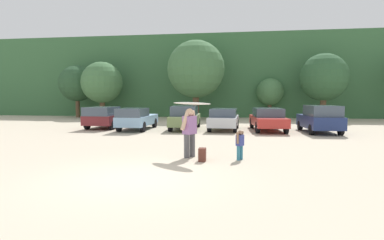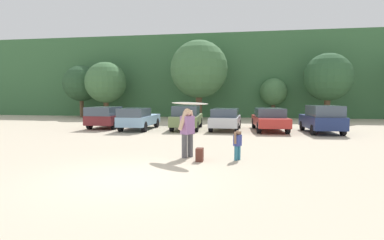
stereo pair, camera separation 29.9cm
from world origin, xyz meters
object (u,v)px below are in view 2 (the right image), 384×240
(parked_car_maroon, at_px, (108,117))
(parked_car_red, at_px, (270,119))
(parked_car_olive_green, at_px, (187,117))
(parked_car_silver, at_px, (225,119))
(parked_car_sky_blue, at_px, (138,118))
(person_child, at_px, (238,143))
(surfboard_white, at_px, (189,103))
(person_adult, at_px, (187,130))
(parked_car_navy, at_px, (322,119))
(backpack_dropped, at_px, (200,155))

(parked_car_maroon, bearing_deg, parked_car_red, -89.55)
(parked_car_olive_green, distance_m, parked_car_silver, 2.60)
(parked_car_sky_blue, bearing_deg, parked_car_maroon, 69.83)
(person_child, relative_size, surfboard_white, 0.59)
(parked_car_olive_green, distance_m, surfboard_white, 9.88)
(parked_car_maroon, distance_m, parked_car_sky_blue, 2.64)
(person_child, xyz_separation_m, surfboard_white, (-1.74, 0.15, 1.37))
(parked_car_silver, height_order, person_adult, person_adult)
(parked_car_olive_green, distance_m, person_child, 10.43)
(parked_car_silver, bearing_deg, parked_car_sky_blue, 98.80)
(person_child, bearing_deg, parked_car_maroon, -13.68)
(parked_car_sky_blue, bearing_deg, surfboard_white, -151.82)
(parked_car_olive_green, xyz_separation_m, parked_car_navy, (8.44, -0.80, 0.05))
(parked_car_red, height_order, person_adult, person_adult)
(parked_car_sky_blue, height_order, person_adult, person_adult)
(parked_car_maroon, bearing_deg, parked_car_olive_green, -89.66)
(parked_car_maroon, relative_size, parked_car_silver, 1.00)
(parked_car_red, relative_size, person_adult, 2.74)
(parked_car_maroon, bearing_deg, person_child, -136.39)
(person_adult, bearing_deg, parked_car_red, -77.54)
(parked_car_silver, distance_m, parked_car_red, 2.82)
(parked_car_maroon, height_order, parked_car_sky_blue, parked_car_maroon)
(parked_car_sky_blue, relative_size, backpack_dropped, 10.05)
(parked_car_sky_blue, bearing_deg, person_adult, -152.02)
(parked_car_red, bearing_deg, backpack_dropped, 159.39)
(parked_car_silver, height_order, backpack_dropped, parked_car_silver)
(surfboard_white, bearing_deg, parked_car_maroon, -16.76)
(parked_car_maroon, bearing_deg, person_adult, -141.96)
(parked_car_maroon, bearing_deg, surfboard_white, -141.85)
(parked_car_sky_blue, distance_m, person_adult, 10.02)
(backpack_dropped, bearing_deg, parked_car_olive_green, 102.92)
(parked_car_navy, height_order, surfboard_white, surfboard_white)
(parked_car_olive_green, height_order, surfboard_white, surfboard_white)
(parked_car_silver, bearing_deg, backpack_dropped, -179.54)
(parked_car_navy, distance_m, surfboard_white, 11.06)
(parked_car_sky_blue, height_order, parked_car_olive_green, parked_car_olive_green)
(parked_car_sky_blue, xyz_separation_m, backpack_dropped, (5.44, -9.35, -0.54))
(backpack_dropped, bearing_deg, parked_car_navy, 57.05)
(parked_car_olive_green, relative_size, parked_car_navy, 1.20)
(parked_car_sky_blue, xyz_separation_m, parked_car_red, (8.51, 0.88, 0.01))
(person_adult, height_order, surfboard_white, surfboard_white)
(parked_car_maroon, distance_m, parked_car_olive_green, 5.60)
(parked_car_navy, relative_size, surfboard_white, 2.31)
(parked_car_maroon, relative_size, parked_car_olive_green, 0.84)
(person_adult, bearing_deg, person_child, -153.23)
(person_adult, bearing_deg, backpack_dropped, 163.67)
(parked_car_red, xyz_separation_m, person_child, (-1.80, -9.80, -0.20))
(parked_car_navy, bearing_deg, parked_car_maroon, 83.35)
(person_adult, relative_size, surfboard_white, 1.01)
(parked_car_maroon, height_order, backpack_dropped, parked_car_maroon)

